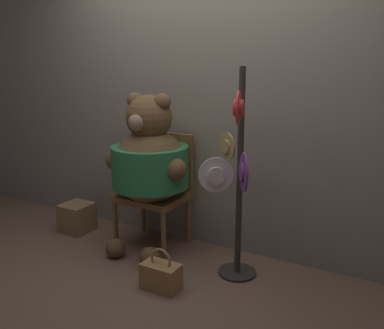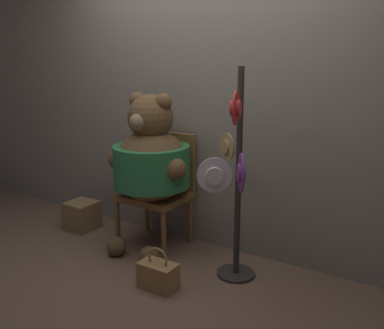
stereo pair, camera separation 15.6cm
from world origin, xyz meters
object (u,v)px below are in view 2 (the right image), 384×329
Objects in this scene: hat_display_rack at (233,182)px; chair at (160,185)px; teddy_bear at (151,161)px; handbag_on_ground at (158,275)px.

chair is at bearing 163.98° from hat_display_rack.
teddy_bear is (0.04, -0.16, 0.24)m from chair.
hat_display_rack reaches higher than handbag_on_ground.
teddy_bear is 0.78m from hat_display_rack.
hat_display_rack is at bearing -5.58° from teddy_bear.
chair is 0.73× the size of teddy_bear.
teddy_bear is at bearing 174.42° from hat_display_rack.
hat_display_rack reaches higher than teddy_bear.
chair is 0.63× the size of hat_display_rack.
teddy_bear is 0.92m from handbag_on_ground.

